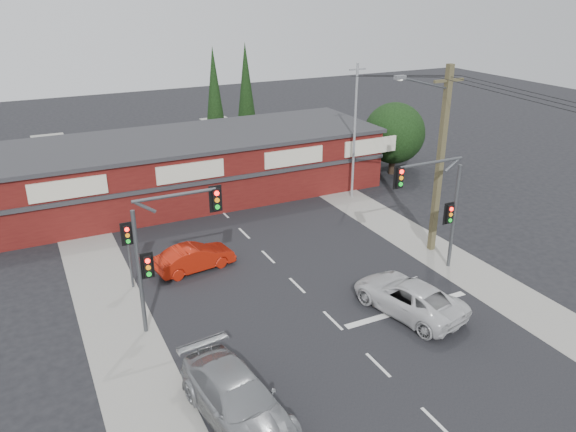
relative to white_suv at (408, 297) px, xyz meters
name	(u,v)px	position (x,y,z in m)	size (l,w,h in m)	color
ground	(324,312)	(-3.39, 1.59, -0.74)	(120.00, 120.00, 0.00)	black
road_strip	(277,265)	(-3.39, 6.59, -0.74)	(14.00, 70.00, 0.01)	black
verge_left	(109,303)	(-11.89, 6.59, -0.73)	(3.00, 70.00, 0.02)	gray
verge_right	(408,235)	(5.11, 6.59, -0.73)	(3.00, 70.00, 0.02)	gray
stop_line	(408,309)	(0.11, 0.09, -0.73)	(6.50, 0.35, 0.01)	silver
white_suv	(408,297)	(0.00, 0.00, 0.00)	(2.46, 5.34, 1.48)	silver
silver_suv	(237,399)	(-9.28, -2.98, 0.07)	(2.29, 5.63, 1.63)	#95979A
red_sedan	(195,257)	(-7.32, 8.04, -0.07)	(1.42, 4.07, 1.34)	#AE1B0A
lane_dashes	(297,285)	(-3.39, 4.22, -0.73)	(0.12, 42.85, 0.01)	silver
shop_building	(188,167)	(-4.38, 18.58, 1.39)	(27.30, 8.40, 4.22)	#4A100E
tree_cluster	(393,135)	(11.30, 17.03, 2.15)	(5.90, 5.10, 5.50)	#2D2116
conifer_near	(215,95)	(0.11, 25.59, 4.74)	(1.80, 1.80, 9.25)	#2D2116
conifer_far	(246,88)	(3.61, 27.59, 4.74)	(1.80, 1.80, 9.25)	#2D2116
traffic_mast_left	(163,242)	(-9.82, 3.60, 3.19)	(3.77, 0.27, 5.97)	#47494C
traffic_mast_right	(439,198)	(3.47, 2.60, 3.20)	(3.96, 0.27, 5.97)	#47494C
pedestal_signal	(128,242)	(-10.59, 7.60, 1.66)	(0.55, 0.27, 3.38)	#47494C
utility_pole	(439,156)	(4.97, 4.58, 4.65)	(4.38, 0.59, 10.00)	brown
steel_pole	(355,130)	(5.61, 13.59, 3.96)	(1.20, 0.16, 9.00)	gray
power_lines	(538,103)	(5.09, -0.88, 8.30)	(2.01, 29.00, 1.22)	black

